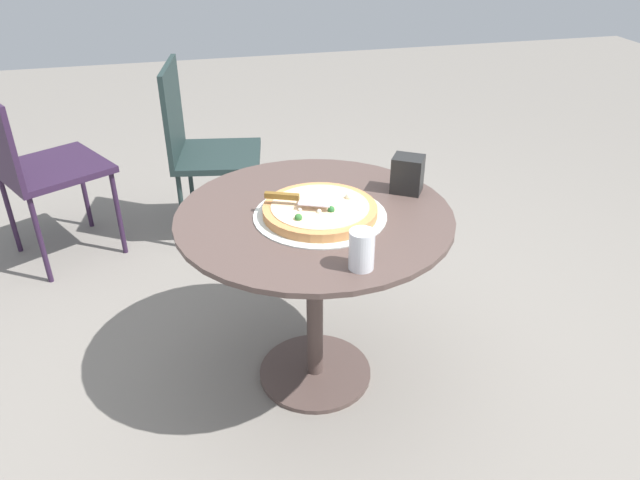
{
  "coord_description": "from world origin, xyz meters",
  "views": [
    {
      "loc": [
        0.38,
        1.68,
        1.59
      ],
      "look_at": [
        -0.01,
        0.02,
        0.59
      ],
      "focal_mm": 33.97,
      "sensor_mm": 36.0,
      "label": 1
    }
  ],
  "objects_px": {
    "pizza_on_tray": "(320,211)",
    "napkin_dispenser": "(407,174)",
    "patio_table": "(315,253)",
    "patio_chair_near": "(34,162)",
    "patio_chair_far": "(200,141)",
    "drinking_cup": "(362,250)",
    "pizza_server": "(297,198)"
  },
  "relations": [
    {
      "from": "patio_table",
      "to": "patio_chair_near",
      "type": "distance_m",
      "value": 1.53
    },
    {
      "from": "patio_chair_near",
      "to": "patio_chair_far",
      "type": "relative_size",
      "value": 0.96
    },
    {
      "from": "napkin_dispenser",
      "to": "pizza_server",
      "type": "bearing_deg",
      "value": 44.17
    },
    {
      "from": "patio_chair_near",
      "to": "patio_chair_far",
      "type": "xyz_separation_m",
      "value": [
        -0.75,
        -0.11,
        -0.01
      ]
    },
    {
      "from": "napkin_dispenser",
      "to": "patio_chair_near",
      "type": "height_order",
      "value": "patio_chair_near"
    },
    {
      "from": "pizza_server",
      "to": "drinking_cup",
      "type": "xyz_separation_m",
      "value": [
        -0.11,
        0.34,
        -0.0
      ]
    },
    {
      "from": "patio_table",
      "to": "patio_chair_far",
      "type": "bearing_deg",
      "value": -76.09
    },
    {
      "from": "pizza_server",
      "to": "drinking_cup",
      "type": "bearing_deg",
      "value": 107.21
    },
    {
      "from": "patio_table",
      "to": "napkin_dispenser",
      "type": "relative_size",
      "value": 7.11
    },
    {
      "from": "patio_chair_near",
      "to": "patio_chair_far",
      "type": "height_order",
      "value": "patio_chair_far"
    },
    {
      "from": "drinking_cup",
      "to": "napkin_dispenser",
      "type": "xyz_separation_m",
      "value": [
        -0.29,
        -0.43,
        0.01
      ]
    },
    {
      "from": "patio_chair_far",
      "to": "napkin_dispenser",
      "type": "bearing_deg",
      "value": 119.71
    },
    {
      "from": "patio_table",
      "to": "napkin_dispenser",
      "type": "height_order",
      "value": "napkin_dispenser"
    },
    {
      "from": "pizza_on_tray",
      "to": "napkin_dispenser",
      "type": "relative_size",
      "value": 3.38
    },
    {
      "from": "patio_chair_near",
      "to": "patio_chair_far",
      "type": "distance_m",
      "value": 0.76
    },
    {
      "from": "pizza_on_tray",
      "to": "patio_chair_far",
      "type": "bearing_deg",
      "value": -75.72
    },
    {
      "from": "pizza_on_tray",
      "to": "napkin_dispenser",
      "type": "xyz_separation_m",
      "value": [
        -0.33,
        -0.11,
        0.05
      ]
    },
    {
      "from": "patio_chair_far",
      "to": "pizza_on_tray",
      "type": "bearing_deg",
      "value": 104.28
    },
    {
      "from": "pizza_server",
      "to": "napkin_dispenser",
      "type": "distance_m",
      "value": 0.41
    },
    {
      "from": "pizza_on_tray",
      "to": "pizza_server",
      "type": "distance_m",
      "value": 0.08
    },
    {
      "from": "pizza_server",
      "to": "napkin_dispenser",
      "type": "bearing_deg",
      "value": -168.0
    },
    {
      "from": "pizza_on_tray",
      "to": "drinking_cup",
      "type": "height_order",
      "value": "drinking_cup"
    },
    {
      "from": "patio_table",
      "to": "pizza_on_tray",
      "type": "height_order",
      "value": "pizza_on_tray"
    },
    {
      "from": "pizza_on_tray",
      "to": "patio_chair_near",
      "type": "bearing_deg",
      "value": -46.7
    },
    {
      "from": "patio_table",
      "to": "patio_chair_far",
      "type": "relative_size",
      "value": 1.02
    },
    {
      "from": "pizza_on_tray",
      "to": "drinking_cup",
      "type": "distance_m",
      "value": 0.33
    },
    {
      "from": "pizza_server",
      "to": "pizza_on_tray",
      "type": "bearing_deg",
      "value": 162.03
    },
    {
      "from": "patio_table",
      "to": "pizza_server",
      "type": "relative_size",
      "value": 4.22
    },
    {
      "from": "pizza_on_tray",
      "to": "drinking_cup",
      "type": "bearing_deg",
      "value": 96.8
    },
    {
      "from": "pizza_server",
      "to": "patio_chair_far",
      "type": "xyz_separation_m",
      "value": [
        0.25,
        -1.22,
        -0.24
      ]
    },
    {
      "from": "patio_chair_near",
      "to": "patio_table",
      "type": "bearing_deg",
      "value": 133.47
    },
    {
      "from": "patio_chair_far",
      "to": "patio_chair_near",
      "type": "bearing_deg",
      "value": 8.03
    }
  ]
}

